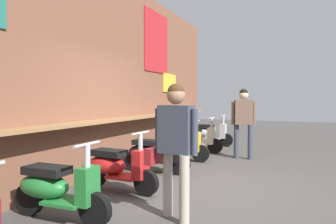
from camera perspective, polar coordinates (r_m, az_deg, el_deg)
The scene contains 10 objects.
ground_plane at distance 5.42m, azimuth 4.57°, elevation -13.37°, with size 33.38×33.38×0.00m, color #474442.
market_stall_facade at distance 6.19m, azimuth -13.48°, elevation 7.18°, with size 11.92×0.61×4.00m.
scooter_green at distance 4.16m, azimuth -19.79°, elevation -12.85°, with size 0.46×1.40×0.97m.
scooter_red at distance 5.18m, azimuth -9.55°, elevation -9.71°, with size 0.49×1.40×0.97m.
scooter_black at distance 6.33m, azimuth -2.83°, elevation -7.44°, with size 0.46×1.40×0.97m.
scooter_yellow at distance 7.50m, azimuth 1.57°, elevation -5.88°, with size 0.50×1.40×0.97m.
scooter_cream at distance 8.75m, azimuth 4.87°, elevation -4.68°, with size 0.48×1.40×0.97m.
scooter_silver at distance 9.99m, azimuth 7.25°, elevation -3.80°, with size 0.46×1.40×0.97m.
shopper_with_handbag at distance 3.81m, azimuth 1.20°, elevation -4.63°, with size 0.30×0.66×1.66m.
shopper_browsing at distance 7.89m, azimuth 13.49°, elevation -0.63°, with size 0.33×0.55×1.71m.
Camera 1 is at (-4.93, -1.68, 1.48)m, focal length 33.70 mm.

